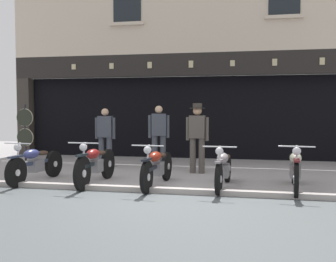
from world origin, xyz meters
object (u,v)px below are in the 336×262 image
motorcycle_center_left (96,164)px  salesman_right (197,134)px  salesman_left (105,135)px  tyre_sign_pole (25,128)px  motorcycle_center_right (223,168)px  motorcycle_left (35,163)px  motorcycle_center (157,166)px  shopkeeper_center (159,134)px  motorcycle_right (295,168)px  advert_board_near (265,102)px

motorcycle_center_left → salesman_right: (1.90, 1.81, 0.53)m
salesman_left → tyre_sign_pole: (-2.84, 0.74, 0.12)m
motorcycle_center_right → salesman_right: size_ratio=1.15×
motorcycle_left → motorcycle_center_left: (1.36, 0.01, 0.02)m
motorcycle_center_right → tyre_sign_pole: 6.88m
salesman_left → motorcycle_center: bearing=125.7°
salesman_right → tyre_sign_pole: bearing=-10.3°
shopkeeper_center → tyre_sign_pole: bearing=-21.0°
salesman_left → salesman_right: size_ratio=0.93×
motorcycle_left → salesman_right: bearing=-144.8°
salesman_left → tyre_sign_pole: bearing=-18.6°
motorcycle_center_left → salesman_right: salesman_right is taller
motorcycle_center → salesman_right: bearing=-104.7°
motorcycle_left → motorcycle_center: motorcycle_center is taller
motorcycle_right → shopkeeper_center: size_ratio=1.24×
tyre_sign_pole → motorcycle_center_left: bearing=-41.7°
motorcycle_right → salesman_left: size_ratio=1.30×
salesman_right → tyre_sign_pole: size_ratio=1.00×
motorcycle_center_right → motorcycle_left: bearing=6.0°
salesman_right → advert_board_near: advert_board_near is taller
motorcycle_right → advert_board_near: bearing=-80.4°
tyre_sign_pole → motorcycle_right: bearing=-21.5°
motorcycle_center_right → tyre_sign_pole: bearing=-21.9°
salesman_right → motorcycle_left: bearing=32.5°
salesman_left → salesman_right: salesman_right is taller
motorcycle_center_right → salesman_left: size_ratio=1.24×
motorcycle_right → tyre_sign_pole: size_ratio=1.20×
shopkeeper_center → tyre_sign_pole: tyre_sign_pole is taller
motorcycle_right → motorcycle_left: bearing=7.4°
motorcycle_left → tyre_sign_pole: bearing=-49.5°
motorcycle_left → motorcycle_center_left: bearing=-173.4°
motorcycle_left → motorcycle_center_right: bearing=-172.3°
shopkeeper_center → advert_board_near: size_ratio=1.57×
motorcycle_left → motorcycle_right: (5.36, 0.19, 0.02)m
motorcycle_center_left → salesman_right: size_ratio=1.18×
motorcycle_center_left → tyre_sign_pole: size_ratio=1.18×
shopkeeper_center → motorcycle_right: bearing=132.5°
advert_board_near → motorcycle_center: bearing=-116.3°
motorcycle_center_right → motorcycle_center: bearing=7.9°
motorcycle_center → tyre_sign_pole: size_ratio=1.19×
motorcycle_center → advert_board_near: bearing=-112.6°
motorcycle_left → shopkeeper_center: (2.17, 2.46, 0.51)m
motorcycle_center → salesman_left: (-1.98, 2.37, 0.46)m
motorcycle_center_left → motorcycle_center_right: size_ratio=1.03×
motorcycle_center → shopkeeper_center: bearing=-74.5°
motorcycle_left → shopkeeper_center: 3.32m
tyre_sign_pole → motorcycle_center: bearing=-32.8°
motorcycle_center_left → tyre_sign_pole: 4.74m
motorcycle_left → motorcycle_center_left: motorcycle_center_left is taller
motorcycle_center → motorcycle_center_left: bearing=4.4°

